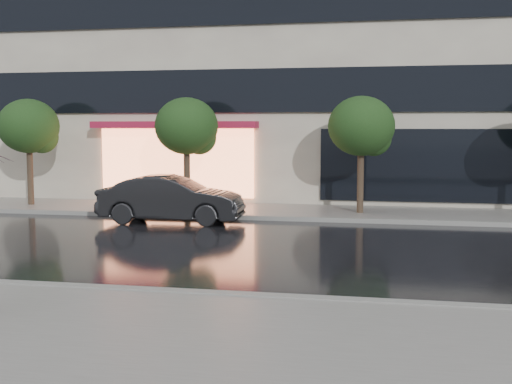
# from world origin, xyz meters

# --- Properties ---
(ground) EXTENTS (120.00, 120.00, 0.00)m
(ground) POSITION_xyz_m (0.00, 0.00, 0.00)
(ground) COLOR black
(ground) RESTS_ON ground
(sidewalk_near) EXTENTS (60.00, 4.50, 0.12)m
(sidewalk_near) POSITION_xyz_m (0.00, -3.25, 0.06)
(sidewalk_near) COLOR slate
(sidewalk_near) RESTS_ON ground
(sidewalk_far) EXTENTS (60.00, 3.50, 0.12)m
(sidewalk_far) POSITION_xyz_m (0.00, 10.25, 0.06)
(sidewalk_far) COLOR slate
(sidewalk_far) RESTS_ON ground
(curb_near) EXTENTS (60.00, 0.25, 0.14)m
(curb_near) POSITION_xyz_m (0.00, -1.00, 0.07)
(curb_near) COLOR gray
(curb_near) RESTS_ON ground
(curb_far) EXTENTS (60.00, 0.25, 0.14)m
(curb_far) POSITION_xyz_m (0.00, 8.50, 0.07)
(curb_far) COLOR gray
(curb_far) RESTS_ON ground
(tree_far_west) EXTENTS (2.20, 2.20, 3.99)m
(tree_far_west) POSITION_xyz_m (-8.94, 10.03, 2.92)
(tree_far_west) COLOR #33261C
(tree_far_west) RESTS_ON ground
(tree_mid_west) EXTENTS (2.20, 2.20, 3.99)m
(tree_mid_west) POSITION_xyz_m (-2.94, 10.03, 2.92)
(tree_mid_west) COLOR #33261C
(tree_mid_west) RESTS_ON ground
(tree_mid_east) EXTENTS (2.20, 2.20, 3.99)m
(tree_mid_east) POSITION_xyz_m (3.06, 10.03, 2.92)
(tree_mid_east) COLOR #33261C
(tree_mid_east) RESTS_ON ground
(parked_car) EXTENTS (4.50, 1.72, 1.47)m
(parked_car) POSITION_xyz_m (-2.73, 7.45, 0.73)
(parked_car) COLOR black
(parked_car) RESTS_ON ground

